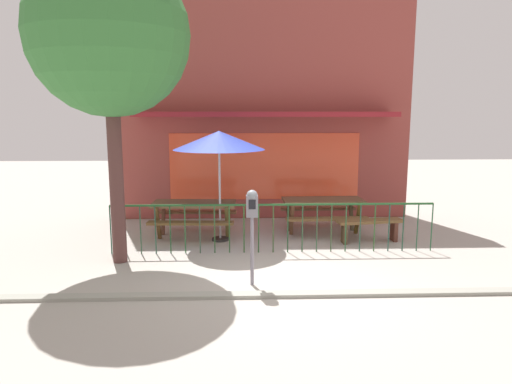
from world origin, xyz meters
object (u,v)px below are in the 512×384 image
(patio_bench, at_px, (370,226))
(parking_meter_near, at_px, (252,212))
(picnic_table_left, at_px, (194,210))
(picnic_table_right, at_px, (323,206))
(patio_umbrella, at_px, (219,141))
(street_tree, at_px, (109,37))

(patio_bench, distance_m, parking_meter_near, 3.60)
(picnic_table_left, xyz_separation_m, parking_meter_near, (1.19, -2.96, 0.56))
(picnic_table_right, bearing_deg, parking_meter_near, -117.67)
(picnic_table_left, bearing_deg, patio_umbrella, -28.93)
(picnic_table_right, height_order, patio_bench, picnic_table_right)
(patio_umbrella, bearing_deg, street_tree, -142.15)
(picnic_table_left, height_order, street_tree, street_tree)
(parking_meter_near, bearing_deg, patio_umbrella, 102.93)
(patio_umbrella, height_order, street_tree, street_tree)
(picnic_table_right, bearing_deg, patio_umbrella, -165.46)
(picnic_table_right, relative_size, patio_umbrella, 0.78)
(street_tree, bearing_deg, picnic_table_right, 25.87)
(patio_bench, bearing_deg, parking_meter_near, -136.70)
(picnic_table_right, distance_m, street_tree, 5.64)
(picnic_table_right, xyz_separation_m, street_tree, (-4.08, -1.98, 3.35))
(patio_umbrella, bearing_deg, parking_meter_near, -77.07)
(picnic_table_left, relative_size, picnic_table_right, 1.02)
(patio_umbrella, relative_size, street_tree, 0.43)
(picnic_table_left, distance_m, parking_meter_near, 3.24)
(picnic_table_right, bearing_deg, picnic_table_left, -174.51)
(picnic_table_left, distance_m, picnic_table_right, 2.90)
(parking_meter_near, bearing_deg, patio_bench, 43.30)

